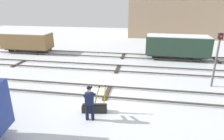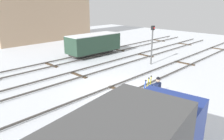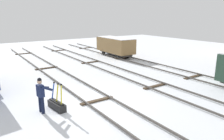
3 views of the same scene
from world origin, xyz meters
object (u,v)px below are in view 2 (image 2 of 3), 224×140
(switch_lever_frame, at_px, (146,98))
(rail_worker, at_px, (157,90))
(freight_car_back_track, at_px, (94,43))
(signal_post, at_px, (152,41))

(switch_lever_frame, bearing_deg, rail_worker, -102.95)
(switch_lever_frame, height_order, freight_car_back_track, freight_car_back_track)
(freight_car_back_track, bearing_deg, switch_lever_frame, -115.13)
(signal_post, bearing_deg, freight_car_back_track, 102.73)
(rail_worker, distance_m, freight_car_back_track, 12.34)
(switch_lever_frame, distance_m, signal_post, 8.15)
(switch_lever_frame, xyz_separation_m, signal_post, (6.71, 4.22, 1.89))
(rail_worker, height_order, signal_post, signal_post)
(rail_worker, height_order, freight_car_back_track, freight_car_back_track)
(signal_post, bearing_deg, rail_worker, -144.02)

